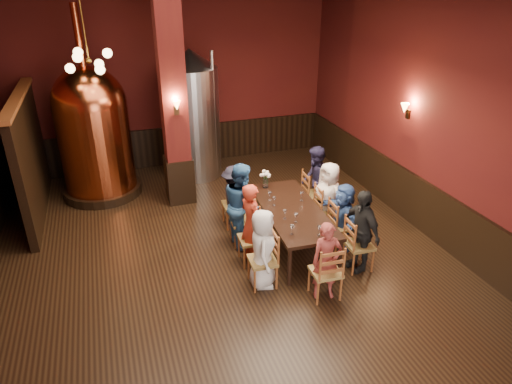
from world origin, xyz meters
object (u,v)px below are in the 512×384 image
object	(u,v)px
person_2	(242,204)
copper_kettle	(94,131)
dining_table	(292,212)
person_0	(263,249)
person_1	(251,224)
rose_vase	(266,176)
steel_vessel	(193,115)

from	to	relation	value
person_2	copper_kettle	world-z (taller)	copper_kettle
dining_table	person_2	xyz separation A→B (m)	(-0.83, 0.37, 0.11)
person_0	person_1	size ratio (longest dim) A/B	0.90
rose_vase	dining_table	bearing A→B (deg)	-81.78
person_2	steel_vessel	bearing A→B (deg)	1.15
person_0	dining_table	bearing A→B (deg)	-26.27
person_2	person_0	bearing A→B (deg)	175.67
person_2	person_1	bearing A→B (deg)	175.67
copper_kettle	dining_table	bearing A→B (deg)	-46.48
person_0	person_1	world-z (taller)	person_1
person_0	steel_vessel	distance (m)	4.85
dining_table	copper_kettle	world-z (taller)	copper_kettle
person_2	rose_vase	bearing A→B (deg)	-48.54
steel_vessel	person_0	bearing A→B (deg)	-89.04
dining_table	copper_kettle	size ratio (longest dim) A/B	0.60
person_0	steel_vessel	bearing A→B (deg)	18.05
person_1	rose_vase	bearing A→B (deg)	-41.54
person_2	copper_kettle	distance (m)	3.94
person_1	copper_kettle	distance (m)	4.46
person_1	rose_vase	xyz separation A→B (m)	(0.72, 1.29, 0.24)
copper_kettle	person_0	bearing A→B (deg)	-61.82
person_0	steel_vessel	xyz separation A→B (m)	(-0.08, 4.77, 0.85)
person_1	person_2	xyz separation A→B (m)	(0.03, 0.66, 0.05)
person_0	person_2	xyz separation A→B (m)	(0.07, 1.33, 0.12)
person_1	copper_kettle	xyz separation A→B (m)	(-2.37, 3.70, 0.74)
dining_table	rose_vase	bearing A→B (deg)	101.20
dining_table	person_2	size ratio (longest dim) A/B	1.54
rose_vase	person_1	bearing A→B (deg)	-119.10
person_1	copper_kettle	world-z (taller)	copper_kettle
steel_vessel	rose_vase	size ratio (longest dim) A/B	8.35
dining_table	person_1	size ratio (longest dim) A/B	1.64
dining_table	person_0	xyz separation A→B (m)	(-0.90, -0.95, -0.01)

